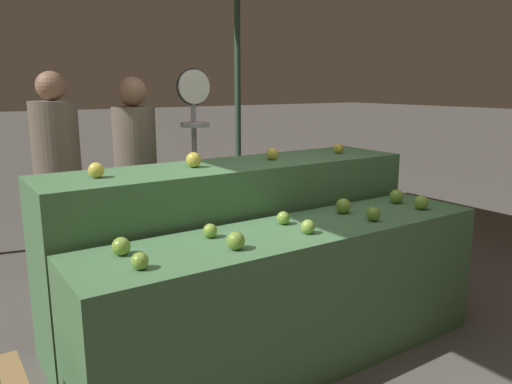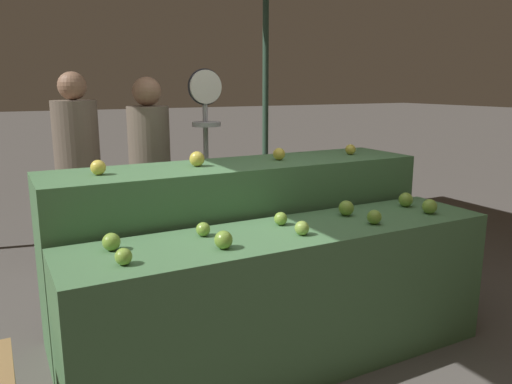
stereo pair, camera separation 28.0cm
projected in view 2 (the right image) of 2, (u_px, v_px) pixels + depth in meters
ground_plane at (289, 364)px, 2.76m from camera, size 60.00×60.00×0.00m
display_counter_front at (290, 299)px, 2.68m from camera, size 2.35×0.55×0.77m
display_counter_back at (240, 244)px, 3.17m from camera, size 2.35×0.55×1.04m
apple_front_0 at (124, 257)px, 2.09m from camera, size 0.07×0.07×0.07m
apple_front_1 at (223, 240)px, 2.29m from camera, size 0.09×0.09×0.09m
apple_front_2 at (302, 228)px, 2.50m from camera, size 0.07×0.07×0.07m
apple_front_3 at (374, 217)px, 2.70m from camera, size 0.08×0.08×0.08m
apple_front_4 at (430, 206)px, 2.92m from camera, size 0.09×0.09×0.09m
apple_front_5 at (111, 242)px, 2.27m from camera, size 0.08×0.08×0.08m
apple_front_6 at (203, 229)px, 2.48m from camera, size 0.07×0.07×0.07m
apple_front_7 at (281, 219)px, 2.68m from camera, size 0.07×0.07×0.07m
apple_front_8 at (346, 208)px, 2.87m from camera, size 0.09×0.09×0.09m
apple_front_9 at (406, 200)px, 3.09m from camera, size 0.09×0.09×0.09m
apple_back_0 at (98, 167)px, 2.65m from camera, size 0.08×0.08×0.08m
apple_back_1 at (197, 159)px, 2.93m from camera, size 0.09×0.09×0.09m
apple_back_2 at (279, 154)px, 3.18m from camera, size 0.08×0.08×0.08m
apple_back_3 at (350, 149)px, 3.43m from camera, size 0.07×0.07×0.07m
produce_scale at (207, 136)px, 3.49m from camera, size 0.25×0.20×1.62m
person_vendor_at_scale at (150, 168)px, 3.65m from camera, size 0.39×0.39×1.57m
person_customer_left at (78, 162)px, 3.83m from camera, size 0.44×0.44×1.61m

